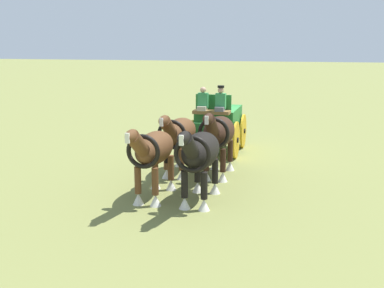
% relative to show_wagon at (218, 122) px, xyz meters
% --- Properties ---
extents(ground_plane, '(220.00, 220.00, 0.00)m').
position_rel_show_wagon_xyz_m(ground_plane, '(-0.17, -0.01, -1.23)').
color(ground_plane, olive).
extents(show_wagon, '(5.51, 1.97, 2.77)m').
position_rel_show_wagon_xyz_m(show_wagon, '(0.00, 0.00, 0.00)').
color(show_wagon, '#236B2D').
rests_on(show_wagon, ground).
extents(draft_horse_rear_near, '(3.02, 1.07, 2.28)m').
position_rel_show_wagon_xyz_m(draft_horse_rear_near, '(3.34, 0.82, 0.17)').
color(draft_horse_rear_near, '#331E14').
rests_on(draft_horse_rear_near, ground).
extents(draft_horse_rear_off, '(3.21, 1.03, 2.19)m').
position_rel_show_wagon_xyz_m(draft_horse_rear_off, '(3.41, -0.48, 0.10)').
color(draft_horse_rear_off, brown).
rests_on(draft_horse_rear_off, ground).
extents(draft_horse_lead_near, '(3.11, 1.05, 2.24)m').
position_rel_show_wagon_xyz_m(draft_horse_lead_near, '(5.94, 0.94, 0.14)').
color(draft_horse_lead_near, black).
rests_on(draft_horse_lead_near, ground).
extents(draft_horse_lead_off, '(3.10, 0.99, 2.22)m').
position_rel_show_wagon_xyz_m(draft_horse_lead_off, '(6.01, -0.35, 0.12)').
color(draft_horse_lead_off, brown).
rests_on(draft_horse_lead_off, ground).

